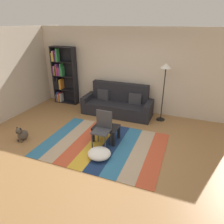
{
  "coord_description": "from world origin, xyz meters",
  "views": [
    {
      "loc": [
        1.77,
        -3.86,
        2.81
      ],
      "look_at": [
        -0.0,
        0.7,
        0.65
      ],
      "focal_mm": 32.77,
      "sensor_mm": 36.0,
      "label": 1
    }
  ],
  "objects_px": {
    "dog": "(22,134)",
    "folding_chair": "(103,126)",
    "standing_lamp": "(165,73)",
    "pouf": "(99,154)",
    "tv_remote": "(110,125)",
    "bookshelf": "(62,76)",
    "coffee_table": "(106,129)",
    "couch": "(118,104)"
  },
  "relations": [
    {
      "from": "standing_lamp",
      "to": "pouf",
      "type": "bearing_deg",
      "value": -111.56
    },
    {
      "from": "tv_remote",
      "to": "folding_chair",
      "type": "bearing_deg",
      "value": -81.5
    },
    {
      "from": "coffee_table",
      "to": "standing_lamp",
      "type": "bearing_deg",
      "value": 56.91
    },
    {
      "from": "couch",
      "to": "coffee_table",
      "type": "bearing_deg",
      "value": -80.22
    },
    {
      "from": "standing_lamp",
      "to": "bookshelf",
      "type": "bearing_deg",
      "value": 176.23
    },
    {
      "from": "coffee_table",
      "to": "pouf",
      "type": "height_order",
      "value": "coffee_table"
    },
    {
      "from": "pouf",
      "to": "dog",
      "type": "xyz_separation_m",
      "value": [
        -2.17,
        -0.03,
        0.05
      ]
    },
    {
      "from": "bookshelf",
      "to": "pouf",
      "type": "bearing_deg",
      "value": -45.26
    },
    {
      "from": "pouf",
      "to": "tv_remote",
      "type": "relative_size",
      "value": 3.47
    },
    {
      "from": "pouf",
      "to": "standing_lamp",
      "type": "height_order",
      "value": "standing_lamp"
    },
    {
      "from": "tv_remote",
      "to": "folding_chair",
      "type": "xyz_separation_m",
      "value": [
        -0.07,
        -0.33,
        0.13
      ]
    },
    {
      "from": "couch",
      "to": "bookshelf",
      "type": "xyz_separation_m",
      "value": [
        -2.26,
        0.29,
        0.67
      ]
    },
    {
      "from": "bookshelf",
      "to": "standing_lamp",
      "type": "distance_m",
      "value": 3.71
    },
    {
      "from": "coffee_table",
      "to": "dog",
      "type": "height_order",
      "value": "dog"
    },
    {
      "from": "folding_chair",
      "to": "dog",
      "type": "bearing_deg",
      "value": -109.67
    },
    {
      "from": "bookshelf",
      "to": "coffee_table",
      "type": "bearing_deg",
      "value": -37.7
    },
    {
      "from": "couch",
      "to": "tv_remote",
      "type": "xyz_separation_m",
      "value": [
        0.38,
        -1.6,
        0.07
      ]
    },
    {
      "from": "dog",
      "to": "folding_chair",
      "type": "xyz_separation_m",
      "value": [
        2.04,
        0.52,
        0.37
      ]
    },
    {
      "from": "pouf",
      "to": "dog",
      "type": "distance_m",
      "value": 2.17
    },
    {
      "from": "dog",
      "to": "tv_remote",
      "type": "xyz_separation_m",
      "value": [
        2.11,
        0.85,
        0.24
      ]
    },
    {
      "from": "bookshelf",
      "to": "folding_chair",
      "type": "bearing_deg",
      "value": -40.86
    },
    {
      "from": "pouf",
      "to": "tv_remote",
      "type": "xyz_separation_m",
      "value": [
        -0.06,
        0.83,
        0.3
      ]
    },
    {
      "from": "coffee_table",
      "to": "standing_lamp",
      "type": "xyz_separation_m",
      "value": [
        1.12,
        1.73,
        1.15
      ]
    },
    {
      "from": "pouf",
      "to": "tv_remote",
      "type": "distance_m",
      "value": 0.88
    },
    {
      "from": "tv_remote",
      "to": "coffee_table",
      "type": "bearing_deg",
      "value": -119.08
    },
    {
      "from": "tv_remote",
      "to": "bookshelf",
      "type": "bearing_deg",
      "value": 163.98
    },
    {
      "from": "pouf",
      "to": "dog",
      "type": "bearing_deg",
      "value": -179.3
    },
    {
      "from": "bookshelf",
      "to": "tv_remote",
      "type": "bearing_deg",
      "value": -35.66
    },
    {
      "from": "bookshelf",
      "to": "standing_lamp",
      "type": "xyz_separation_m",
      "value": [
        3.67,
        -0.24,
        0.46
      ]
    },
    {
      "from": "coffee_table",
      "to": "tv_remote",
      "type": "height_order",
      "value": "tv_remote"
    },
    {
      "from": "standing_lamp",
      "to": "coffee_table",
      "type": "bearing_deg",
      "value": -123.09
    },
    {
      "from": "couch",
      "to": "standing_lamp",
      "type": "distance_m",
      "value": 1.81
    },
    {
      "from": "pouf",
      "to": "folding_chair",
      "type": "distance_m",
      "value": 0.67
    },
    {
      "from": "pouf",
      "to": "standing_lamp",
      "type": "bearing_deg",
      "value": 68.44
    },
    {
      "from": "standing_lamp",
      "to": "folding_chair",
      "type": "relative_size",
      "value": 1.95
    },
    {
      "from": "standing_lamp",
      "to": "tv_remote",
      "type": "distance_m",
      "value": 2.22
    },
    {
      "from": "bookshelf",
      "to": "standing_lamp",
      "type": "bearing_deg",
      "value": -3.77
    },
    {
      "from": "couch",
      "to": "coffee_table",
      "type": "relative_size",
      "value": 3.61
    },
    {
      "from": "couch",
      "to": "pouf",
      "type": "relative_size",
      "value": 4.34
    },
    {
      "from": "couch",
      "to": "dog",
      "type": "distance_m",
      "value": 3.01
    },
    {
      "from": "couch",
      "to": "coffee_table",
      "type": "distance_m",
      "value": 1.71
    },
    {
      "from": "couch",
      "to": "pouf",
      "type": "xyz_separation_m",
      "value": [
        0.44,
        -2.43,
        -0.23
      ]
    }
  ]
}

